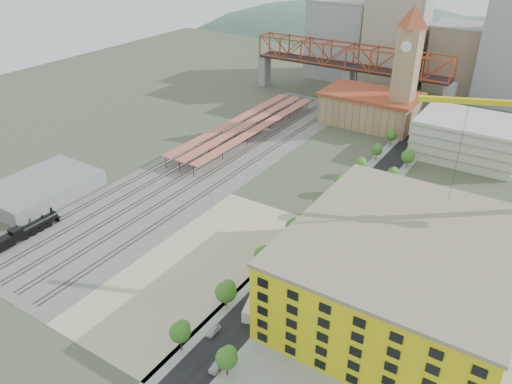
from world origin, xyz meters
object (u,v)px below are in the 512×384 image
Objects in this scene: construction_building at (403,273)px; site_trailer_c at (310,245)px; clock_tower at (408,59)px; site_trailer_a at (255,303)px; locomotive at (27,230)px; site_trailer_d at (312,244)px; car_0 at (213,331)px; site_trailer_b at (275,282)px.

site_trailer_c is at bearing 160.92° from construction_building.
clock_tower is 120.45m from site_trailer_a.
locomotive is 2.11× the size of site_trailer_c.
site_trailer_d is 38.12m from car_0.
site_trailer_c is (0.00, 17.64, -0.00)m from site_trailer_b.
site_trailer_c is (66.00, 35.25, -0.59)m from locomotive.
site_trailer_b is 19.55m from car_0.
site_trailer_b reaches higher than site_trailer_d.
construction_building is 12.99× the size of car_0.
locomotive reaches higher than site_trailer_c.
site_trailer_b is 17.64m from site_trailer_c.
site_trailer_c is 37.07m from car_0.
site_trailer_c is at bearing 74.00° from site_trailer_a.
locomotive is (-58.00, -126.25, -26.75)m from clock_tower.
site_trailer_a is at bearing -99.35° from site_trailer_c.
site_trailer_d is at bearing 91.88° from site_trailer_b.
locomotive is 74.83m from site_trailer_c.
site_trailer_b is at bearing -75.43° from site_trailer_d.
site_trailer_d is at bearing 87.14° from car_0.
construction_building is 29.05m from site_trailer_d.
clock_tower reaches higher than site_trailer_b.
site_trailer_a is at bearing 76.26° from car_0.
car_0 is at bearing -87.76° from clock_tower.
site_trailer_c reaches higher than site_trailer_d.
locomotive is at bearing -164.07° from construction_building.
site_trailer_d is (0.00, 27.10, -0.19)m from site_trailer_a.
clock_tower is at bearing 93.89° from car_0.
clock_tower is 2.49× the size of locomotive.
locomotive is at bearing -161.25° from site_trailer_c.
site_trailer_d is at bearing 28.82° from locomotive.
site_trailer_c is 1.07m from site_trailer_d.
construction_building is 28.67m from site_trailer_c.
construction_building is (34.00, -99.99, -19.29)m from clock_tower.
clock_tower is 141.49m from locomotive.
clock_tower is 94.38m from site_trailer_d.
car_0 is at bearing -96.95° from site_trailer_b.
car_0 is (-3.00, -19.31, -0.70)m from site_trailer_b.
site_trailer_d is at bearing 74.00° from site_trailer_a.
site_trailer_d is (0.00, 18.69, -0.14)m from site_trailer_b.
site_trailer_d reaches higher than car_0.
locomotive reaches higher than site_trailer_d.
locomotive is 5.37× the size of car_0.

